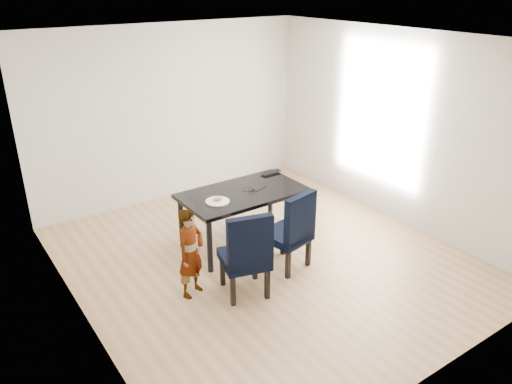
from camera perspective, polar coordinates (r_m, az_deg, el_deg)
floor at (r=6.42m, az=1.03°, el=-7.61°), size 4.50×5.00×0.01m
ceiling at (r=5.53m, az=1.24°, el=17.21°), size 4.50×5.00×0.01m
wall_back at (r=7.91m, az=-9.67°, el=8.81°), size 4.50×0.01×2.70m
wall_front at (r=4.25m, az=21.41°, el=-5.76°), size 4.50×0.01×2.70m
wall_left at (r=4.96m, az=-20.53°, el=-1.37°), size 0.01×5.00×2.70m
wall_right at (r=7.33m, az=15.69°, el=7.09°), size 0.01×5.00×2.70m
dining_table at (r=6.60m, az=-1.49°, el=-2.93°), size 1.60×0.90×0.75m
chair_left at (r=5.53m, az=-1.37°, el=-6.81°), size 0.62×0.64×1.04m
chair_right at (r=6.03m, az=3.46°, el=-4.23°), size 0.58×0.60×1.02m
child at (r=5.54m, az=-7.46°, el=-6.95°), size 0.45×0.38×1.04m
plate at (r=6.15m, az=-4.42°, el=-1.09°), size 0.38×0.38×0.02m
sandwich at (r=6.14m, az=-4.43°, el=-0.77°), size 0.15×0.10×0.06m
laptop at (r=7.06m, az=1.53°, el=2.33°), size 0.32×0.21×0.02m
cable_tangle at (r=6.42m, az=-0.36°, el=0.01°), size 0.17×0.17×0.01m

